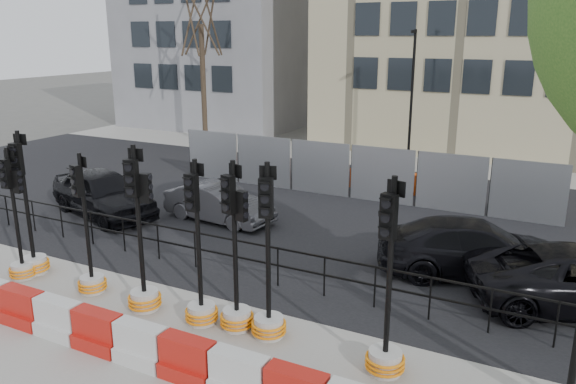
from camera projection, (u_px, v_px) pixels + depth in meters
The scene contains 21 objects.
ground at pixel (207, 296), 12.91m from camera, with size 120.00×120.00×0.00m, color #51514C.
sidewalk_near at pixel (113, 361), 10.34m from camera, with size 40.00×6.00×0.02m, color gray.
road at pixel (328, 213), 18.89m from camera, with size 40.00×14.00×0.03m, color black.
sidewalk_far at pixel (403, 161), 26.59m from camera, with size 40.00×4.00×0.02m, color gray.
building_grey at pixel (222, 14), 35.97m from camera, with size 11.00×9.06×14.00m.
kerb_railing at pixel (235, 251), 13.75m from camera, with size 18.00×0.04×1.00m.
heras_fencing at pixel (345, 174), 21.24m from camera, with size 14.33×1.72×2.00m.
lamp_post_far at pixel (412, 95), 24.63m from camera, with size 0.12×0.56×6.00m.
tree_bare_far at pixel (201, 17), 29.19m from camera, with size 2.00×2.00×9.00m.
barrier_row at pixel (119, 339), 10.41m from camera, with size 14.65×0.50×0.80m.
traffic_signal_a at pixel (32, 246), 13.94m from camera, with size 0.72×0.72×3.63m.
traffic_signal_b at pixel (20, 249), 13.64m from camera, with size 0.65×0.65×3.29m.
traffic_signal_c at pixel (90, 265), 12.91m from camera, with size 0.65×0.65×3.33m.
traffic_signal_d at pixel (143, 273), 12.04m from camera, with size 0.72×0.72×3.67m.
traffic_signal_e at pixel (200, 292), 11.51m from camera, with size 0.69×0.69×3.51m.
traffic_signal_f at pixel (236, 291), 11.26m from camera, with size 0.70×0.70×3.53m.
traffic_signal_g at pixel (268, 303), 10.98m from camera, with size 0.70×0.70×3.57m.
traffic_signal_h at pixel (386, 336), 9.79m from camera, with size 0.71×0.71×3.62m.
car_a at pixel (103, 193), 18.47m from camera, with size 4.86×3.10×1.54m, color black.
car_b at pixel (219, 203), 17.92m from camera, with size 3.80×1.65×1.22m, color #444448.
car_c at pixel (476, 249), 13.89m from camera, with size 5.19×3.52×1.40m, color black.
Camera 1 is at (7.03, -9.61, 5.83)m, focal length 35.00 mm.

